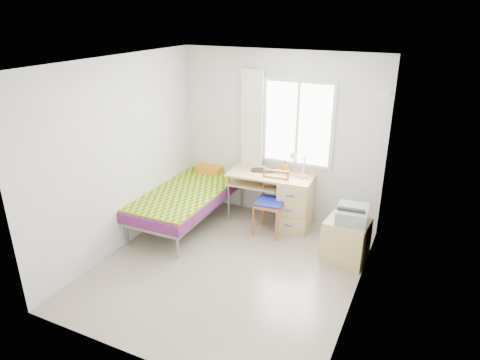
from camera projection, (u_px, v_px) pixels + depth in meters
name	position (u px, v px, depth m)	size (l,w,h in m)	color
floor	(228.00, 267.00, 5.58)	(3.50, 3.50, 0.00)	#BCAD93
ceiling	(226.00, 62.00, 4.60)	(3.50, 3.50, 0.00)	white
wall_back	(279.00, 137.00, 6.55)	(3.20, 3.20, 0.00)	silver
wall_left	(121.00, 156.00, 5.72)	(3.50, 3.50, 0.00)	silver
wall_right	(364.00, 198.00, 4.45)	(3.50, 3.50, 0.00)	silver
window	(298.00, 124.00, 6.32)	(1.10, 0.04, 1.30)	white
curtain	(252.00, 126.00, 6.61)	(0.35, 0.05, 1.70)	beige
floating_shelf	(383.00, 93.00, 5.35)	(0.20, 0.32, 0.03)	white
bed	(191.00, 192.00, 6.67)	(1.05, 2.23, 0.96)	gray
desk	(291.00, 200.00, 6.47)	(1.32, 0.66, 0.80)	tan
chair	(272.00, 198.00, 6.29)	(0.45, 0.45, 0.97)	#9B3D1E
cabinet	(346.00, 241.00, 5.63)	(0.58, 0.53, 0.59)	tan
printer	(352.00, 214.00, 5.48)	(0.43, 0.48, 0.19)	gray
laptop	(263.00, 172.00, 6.53)	(0.37, 0.24, 0.03)	black
pen_cup	(285.00, 169.00, 6.52)	(0.09, 0.09, 0.12)	orange
task_lamp	(298.00, 163.00, 6.17)	(0.23, 0.32, 0.42)	white
book	(259.00, 185.00, 6.63)	(0.18, 0.25, 0.02)	gray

